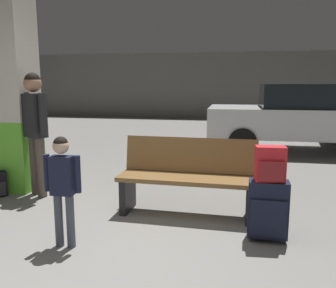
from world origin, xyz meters
The scene contains 9 objects.
ground_plane centered at (0.00, 4.00, -0.05)m, with size 18.00×18.00×0.10m, color gray.
garage_back_wall centered at (0.00, 12.86, 1.40)m, with size 18.00×0.12×2.80m, color slate.
structural_pillar centered at (-2.13, 1.95, 1.35)m, with size 0.57×0.57×2.73m.
bench centered at (0.45, 1.42, 0.44)m, with size 1.61×0.57×0.89m.
suitcase centered at (1.32, 0.82, 0.32)m, with size 0.38×0.24×0.60m.
backpack_bright centered at (1.32, 0.82, 0.77)m, with size 0.29×0.21×0.34m.
child centered at (-0.57, 0.32, 0.65)m, with size 0.36×0.21×1.06m.
adult centered at (-1.66, 1.70, 1.03)m, with size 0.49×0.36×1.67m.
parked_car_near centered at (2.46, 5.75, 0.81)m, with size 4.11×1.82×1.51m.
Camera 1 is at (0.99, -2.62, 1.54)m, focal length 38.12 mm.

